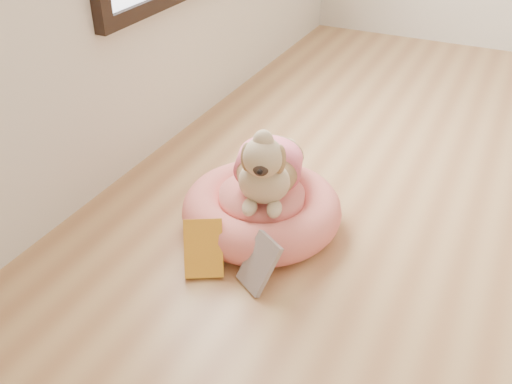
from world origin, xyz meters
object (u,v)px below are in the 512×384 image
at_px(pet_bed, 262,209).
at_px(book_yellow, 204,248).
at_px(dog, 267,154).
at_px(book_white, 259,263).

bearing_deg(pet_bed, book_yellow, -102.56).
xyz_separation_m(pet_bed, dog, (0.02, 0.01, 0.24)).
relative_size(pet_bed, book_yellow, 3.02).
height_order(pet_bed, book_white, book_white).
relative_size(dog, book_white, 2.30).
relative_size(pet_bed, book_white, 3.21).
distance_m(pet_bed, book_white, 0.33).
xyz_separation_m(pet_bed, book_white, (0.13, -0.30, 0.01)).
bearing_deg(book_white, pet_bed, 145.80).
xyz_separation_m(book_yellow, book_white, (0.20, 0.02, -0.00)).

